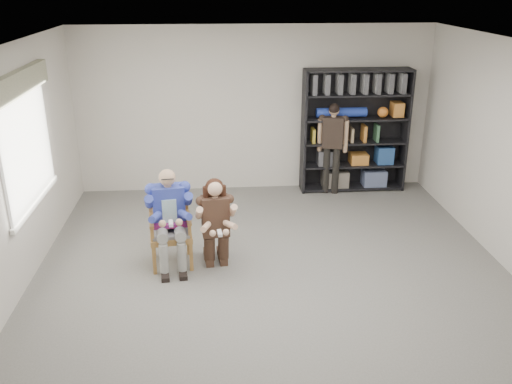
{
  "coord_description": "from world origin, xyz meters",
  "views": [
    {
      "loc": [
        -0.68,
        -5.52,
        3.48
      ],
      "look_at": [
        -0.2,
        0.6,
        1.05
      ],
      "focal_mm": 38.0,
      "sensor_mm": 36.0,
      "label": 1
    }
  ],
  "objects_px": {
    "bookshelf": "(355,131)",
    "standing_man": "(332,149)",
    "seated_man": "(170,218)",
    "kneeling_woman": "(216,225)",
    "armchair": "(171,229)"
  },
  "relations": [
    {
      "from": "kneeling_woman",
      "to": "bookshelf",
      "type": "xyz_separation_m",
      "value": [
        2.4,
        2.61,
        0.45
      ]
    },
    {
      "from": "seated_man",
      "to": "bookshelf",
      "type": "bearing_deg",
      "value": 33.23
    },
    {
      "from": "armchair",
      "to": "seated_man",
      "type": "relative_size",
      "value": 0.77
    },
    {
      "from": "seated_man",
      "to": "bookshelf",
      "type": "relative_size",
      "value": 0.62
    },
    {
      "from": "armchair",
      "to": "kneeling_woman",
      "type": "bearing_deg",
      "value": -18.36
    },
    {
      "from": "seated_man",
      "to": "kneeling_woman",
      "type": "distance_m",
      "value": 0.59
    },
    {
      "from": "armchair",
      "to": "bookshelf",
      "type": "distance_m",
      "value": 3.92
    },
    {
      "from": "armchair",
      "to": "kneeling_woman",
      "type": "distance_m",
      "value": 0.6
    },
    {
      "from": "armchair",
      "to": "kneeling_woman",
      "type": "height_order",
      "value": "kneeling_woman"
    },
    {
      "from": "seated_man",
      "to": "kneeling_woman",
      "type": "xyz_separation_m",
      "value": [
        0.58,
        -0.12,
        -0.06
      ]
    },
    {
      "from": "armchair",
      "to": "seated_man",
      "type": "height_order",
      "value": "seated_man"
    },
    {
      "from": "kneeling_woman",
      "to": "seated_man",
      "type": "bearing_deg",
      "value": 161.64
    },
    {
      "from": "seated_man",
      "to": "kneeling_woman",
      "type": "height_order",
      "value": "seated_man"
    },
    {
      "from": "standing_man",
      "to": "bookshelf",
      "type": "bearing_deg",
      "value": 35.22
    },
    {
      "from": "bookshelf",
      "to": "standing_man",
      "type": "bearing_deg",
      "value": -159.25
    }
  ]
}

